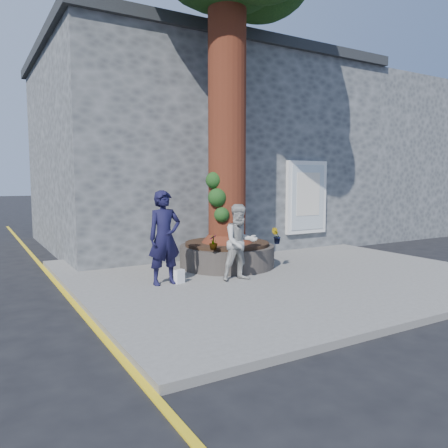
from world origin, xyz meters
TOP-DOWN VIEW (x-y plane):
  - ground at (0.00, 0.00)m, footprint 120.00×120.00m
  - pavement at (1.50, 1.00)m, footprint 9.00×8.00m
  - yellow_line at (-3.05, 1.00)m, footprint 0.10×30.00m
  - stone_shop at (2.50, 7.20)m, footprint 10.30×8.30m
  - neighbour_shop at (10.50, 7.20)m, footprint 6.00×8.00m
  - planter at (0.80, 2.00)m, footprint 2.30×2.30m
  - man at (-1.23, 1.06)m, footprint 0.71×0.47m
  - woman at (0.28, 0.59)m, footprint 0.84×0.69m
  - shopping_bag at (-0.95, 0.98)m, footprint 0.22×0.17m
  - plant_a at (0.51, 1.15)m, footprint 0.20×0.16m
  - plant_b at (1.65, 1.15)m, footprint 0.29×0.29m
  - plant_c at (-0.05, 1.15)m, footprint 0.25×0.25m
  - plant_d at (1.03, 2.85)m, footprint 0.26×0.28m

SIDE VIEW (x-z plane):
  - ground at x=0.00m, z-range 0.00..0.00m
  - yellow_line at x=-3.05m, z-range 0.00..0.01m
  - pavement at x=1.50m, z-range 0.00..0.12m
  - shopping_bag at x=-0.95m, z-range 0.12..0.40m
  - planter at x=0.80m, z-range 0.11..0.71m
  - plant_d at x=1.03m, z-range 0.72..1.01m
  - plant_c at x=-0.05m, z-range 0.72..1.05m
  - plant_a at x=0.51m, z-range 0.72..1.06m
  - plant_b at x=1.65m, z-range 0.72..1.10m
  - woman at x=0.28m, z-range 0.12..1.73m
  - man at x=-1.23m, z-range 0.12..2.02m
  - neighbour_shop at x=10.50m, z-range 0.00..6.00m
  - stone_shop at x=2.50m, z-range 0.01..6.31m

